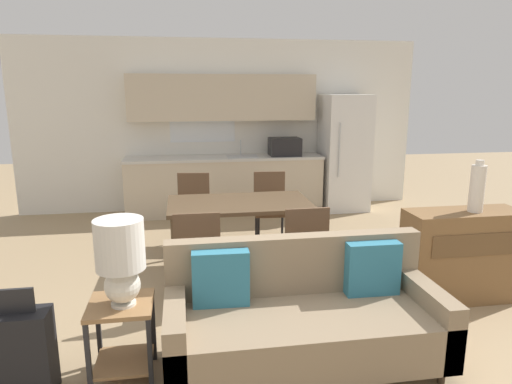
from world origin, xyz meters
The scene contains 15 objects.
ground_plane centered at (0.00, 0.00, 0.00)m, with size 20.00×20.00×0.00m, color #9E8460.
wall_back centered at (0.00, 4.63, 1.35)m, with size 6.40×0.07×2.70m.
kitchen_counter centered at (0.02, 4.33, 0.84)m, with size 3.07×0.65×2.15m.
refrigerator centered at (1.94, 4.23, 0.92)m, with size 0.71×0.73×1.85m.
dining_table centered at (-0.06, 1.94, 0.69)m, with size 1.52×0.88×0.75m.
couch centered at (0.15, 0.11, 0.34)m, with size 1.92×0.80×0.87m.
side_table centered at (-1.09, 0.11, 0.37)m, with size 0.42×0.42×0.55m.
table_lamp centered at (-1.06, 0.08, 0.89)m, with size 0.31×0.31×0.58m.
credenza centered at (1.87, 0.86, 0.43)m, with size 1.07×0.40×0.85m.
vase centered at (1.93, 0.83, 1.07)m, with size 0.13×0.13×0.47m.
dining_chair_far_right centered at (0.43, 2.72, 0.50)m, with size 0.45×0.45×0.90m.
dining_chair_near_right centered at (0.42, 1.11, 0.50)m, with size 0.42×0.42×0.90m.
dining_chair_near_left centered at (-0.55, 1.10, 0.50)m, with size 0.42×0.42×0.90m.
dining_chair_far_left centered at (-0.54, 2.78, 0.50)m, with size 0.47×0.47×0.90m.
suitcase centered at (-1.70, 0.02, 0.30)m, with size 0.39×0.22×0.74m.
Camera 1 is at (-0.65, -2.76, 1.93)m, focal length 32.00 mm.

